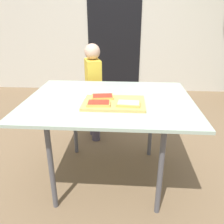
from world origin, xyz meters
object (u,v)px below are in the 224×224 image
object	(u,v)px
pizza_slice_near_left	(99,103)
child_left	(93,87)
cutting_board	(114,103)
pizza_slice_near_right	(128,104)
plate_white_left	(78,95)
pizza_slice_far_left	(103,97)
dining_table	(109,106)

from	to	relation	value
pizza_slice_near_left	child_left	xyz separation A→B (m)	(-0.17, 0.87, -0.15)
cutting_board	pizza_slice_near_right	bearing A→B (deg)	-30.04
plate_white_left	child_left	distance (m)	0.66
pizza_slice_near_right	child_left	size ratio (longest dim) A/B	0.16
pizza_slice_far_left	pizza_slice_near_left	distance (m)	0.14
dining_table	child_left	distance (m)	0.73
pizza_slice_near_right	child_left	distance (m)	0.95
dining_table	pizza_slice_near_left	xyz separation A→B (m)	(-0.06, -0.18, 0.08)
dining_table	pizza_slice_near_right	bearing A→B (deg)	-50.02
child_left	pizza_slice_near_left	bearing A→B (deg)	-79.22
pizza_slice_near_left	plate_white_left	bearing A→B (deg)	130.06
dining_table	plate_white_left	world-z (taller)	plate_white_left
pizza_slice_far_left	child_left	xyz separation A→B (m)	(-0.18, 0.73, -0.15)
pizza_slice_far_left	pizza_slice_near_left	size ratio (longest dim) A/B	1.04
cutting_board	pizza_slice_far_left	distance (m)	0.12
dining_table	pizza_slice_near_left	world-z (taller)	pizza_slice_near_left
cutting_board	pizza_slice_far_left	size ratio (longest dim) A/B	2.53
cutting_board	child_left	size ratio (longest dim) A/B	0.42
pizza_slice_far_left	pizza_slice_near_left	bearing A→B (deg)	-94.78
pizza_slice_far_left	child_left	distance (m)	0.77
plate_white_left	pizza_slice_far_left	bearing A→B (deg)	-23.69
pizza_slice_near_right	plate_white_left	bearing A→B (deg)	150.70
dining_table	pizza_slice_near_left	bearing A→B (deg)	-107.59
pizza_slice_near_right	pizza_slice_far_left	bearing A→B (deg)	145.30
pizza_slice_near_left	pizza_slice_near_right	bearing A→B (deg)	2.11
pizza_slice_far_left	plate_white_left	xyz separation A→B (m)	(-0.20, 0.09, -0.02)
plate_white_left	child_left	world-z (taller)	child_left
dining_table	plate_white_left	size ratio (longest dim) A/B	5.70
cutting_board	pizza_slice_far_left	world-z (taller)	pizza_slice_far_left
plate_white_left	child_left	size ratio (longest dim) A/B	0.21
dining_table	plate_white_left	distance (m)	0.26
pizza_slice_near_left	pizza_slice_near_right	size ratio (longest dim) A/B	0.99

